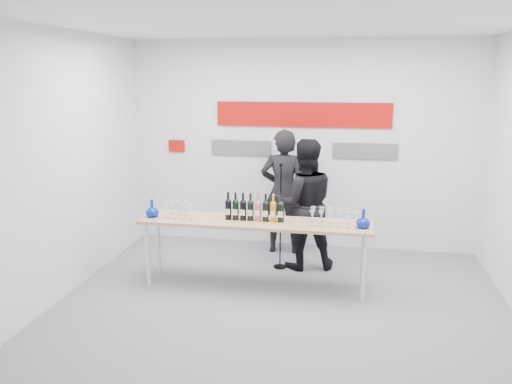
% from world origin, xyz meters
% --- Properties ---
extents(ground, '(5.00, 5.00, 0.00)m').
position_xyz_m(ground, '(0.00, 0.00, 0.00)').
color(ground, slate).
rests_on(ground, ground).
extents(back_wall, '(5.00, 0.04, 3.00)m').
position_xyz_m(back_wall, '(0.00, 2.00, 1.50)').
color(back_wall, silver).
rests_on(back_wall, ground).
extents(signage, '(3.38, 0.02, 0.79)m').
position_xyz_m(signage, '(-0.06, 1.97, 1.81)').
color(signage, '#AA0B07').
rests_on(signage, back_wall).
extents(tasting_table, '(2.75, 0.56, 0.82)m').
position_xyz_m(tasting_table, '(-0.39, 0.35, 0.76)').
color(tasting_table, tan).
rests_on(tasting_table, ground).
extents(wine_bottles, '(0.71, 0.08, 0.33)m').
position_xyz_m(wine_bottles, '(-0.39, 0.37, 0.99)').
color(wine_bottles, black).
rests_on(wine_bottles, tasting_table).
extents(decanter_left, '(0.16, 0.16, 0.21)m').
position_xyz_m(decanter_left, '(-1.64, 0.30, 0.93)').
color(decanter_left, '#081E94').
rests_on(decanter_left, tasting_table).
extents(decanter_right, '(0.16, 0.16, 0.21)m').
position_xyz_m(decanter_right, '(0.86, 0.31, 0.93)').
color(decanter_right, '#081E94').
rests_on(decanter_right, tasting_table).
extents(glasses_left, '(0.36, 0.22, 0.18)m').
position_xyz_m(glasses_left, '(-1.32, 0.34, 0.92)').
color(glasses_left, silver).
rests_on(glasses_left, tasting_table).
extents(glasses_right, '(0.56, 0.23, 0.18)m').
position_xyz_m(glasses_right, '(0.52, 0.35, 0.92)').
color(glasses_right, silver).
rests_on(glasses_right, tasting_table).
extents(presenter_left, '(0.67, 0.46, 1.77)m').
position_xyz_m(presenter_left, '(-0.22, 1.63, 0.89)').
color(presenter_left, black).
rests_on(presenter_left, ground).
extents(presenter_right, '(0.97, 0.84, 1.72)m').
position_xyz_m(presenter_right, '(0.13, 1.09, 0.86)').
color(presenter_right, black).
rests_on(presenter_right, ground).
extents(mic_stand, '(0.17, 0.17, 1.42)m').
position_xyz_m(mic_stand, '(-0.17, 1.00, 0.43)').
color(mic_stand, black).
rests_on(mic_stand, ground).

